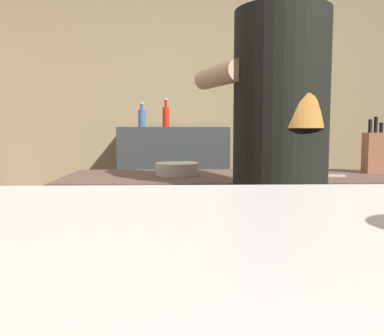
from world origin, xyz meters
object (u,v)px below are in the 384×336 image
Objects in this scene: bottle_vinegar at (166,116)px; knife_block at (375,152)px; chefs_knife at (318,175)px; bottle_olive_oil at (142,118)px; bartender at (281,159)px; mixing_bowl at (177,169)px.

knife_block is at bearing -47.14° from bottle_vinegar.
chefs_knife is 1.71m from bottle_olive_oil.
bartender is 6.35× the size of knife_block.
chefs_knife is (0.28, 0.41, -0.11)m from bartender.
bottle_vinegar is (-0.46, 1.70, 0.21)m from bartender.
knife_block is 0.37m from chefs_knife.
knife_block is (0.61, 0.55, -0.01)m from bartender.
mixing_bowl is (-0.98, -0.05, -0.08)m from knife_block.
knife_block is 1.35× the size of mixing_bowl.
bartender reaches higher than mixing_bowl.
bottle_olive_oil is at bearing 135.09° from knife_block.
bartender is 8.57× the size of mixing_bowl.
mixing_bowl reaches higher than chefs_knife.
bottle_vinegar is (-0.09, 1.21, 0.29)m from mixing_bowl.
bottle_vinegar is at bearing 94.13° from mixing_bowl.
bottle_vinegar is 0.22m from bottle_olive_oil.
bottle_olive_oil is at bearing 1.11° from bartender.
mixing_bowl is 0.86× the size of chefs_knife.
bartender is at bearing -70.01° from bottle_olive_oil.
bartender reaches higher than bottle_vinegar.
bottle_olive_oil is (-0.19, 0.10, -0.01)m from bottle_vinegar.
knife_block is at bearing -44.91° from bottle_olive_oil.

